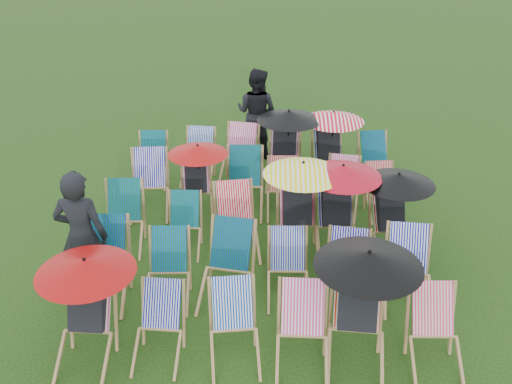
{
  "coord_description": "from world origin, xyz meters",
  "views": [
    {
      "loc": [
        0.11,
        -7.19,
        4.87
      ],
      "look_at": [
        -0.11,
        0.23,
        0.9
      ],
      "focal_mm": 40.0,
      "sensor_mm": 36.0,
      "label": 1
    }
  ],
  "objects_px": {
    "deckchair_29": "(377,162)",
    "person_left": "(82,237)",
    "deckchair_5": "(436,335)",
    "deckchair_0": "(85,310)",
    "person_rear": "(256,112)"
  },
  "relations": [
    {
      "from": "deckchair_29",
      "to": "person_left",
      "type": "xyz_separation_m",
      "value": [
        -4.34,
        -3.42,
        0.48
      ]
    },
    {
      "from": "deckchair_5",
      "to": "deckchair_29",
      "type": "relative_size",
      "value": 0.98
    },
    {
      "from": "deckchair_0",
      "to": "person_rear",
      "type": "relative_size",
      "value": 0.73
    },
    {
      "from": "deckchair_0",
      "to": "deckchair_5",
      "type": "height_order",
      "value": "deckchair_0"
    },
    {
      "from": "person_rear",
      "to": "deckchair_5",
      "type": "bearing_deg",
      "value": 134.07
    },
    {
      "from": "deckchair_0",
      "to": "deckchair_29",
      "type": "height_order",
      "value": "deckchair_0"
    },
    {
      "from": "deckchair_5",
      "to": "person_left",
      "type": "height_order",
      "value": "person_left"
    },
    {
      "from": "deckchair_0",
      "to": "person_left",
      "type": "height_order",
      "value": "person_left"
    },
    {
      "from": "deckchair_5",
      "to": "person_rear",
      "type": "relative_size",
      "value": 0.5
    },
    {
      "from": "deckchair_5",
      "to": "deckchair_29",
      "type": "height_order",
      "value": "deckchair_29"
    },
    {
      "from": "deckchair_0",
      "to": "person_rear",
      "type": "bearing_deg",
      "value": 76.52
    },
    {
      "from": "deckchair_29",
      "to": "deckchair_0",
      "type": "bearing_deg",
      "value": -140.9
    },
    {
      "from": "deckchair_0",
      "to": "person_rear",
      "type": "xyz_separation_m",
      "value": [
        1.76,
        5.88,
        0.2
      ]
    },
    {
      "from": "deckchair_29",
      "to": "person_left",
      "type": "relative_size",
      "value": 0.49
    },
    {
      "from": "deckchair_0",
      "to": "person_left",
      "type": "bearing_deg",
      "value": 109.94
    }
  ]
}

